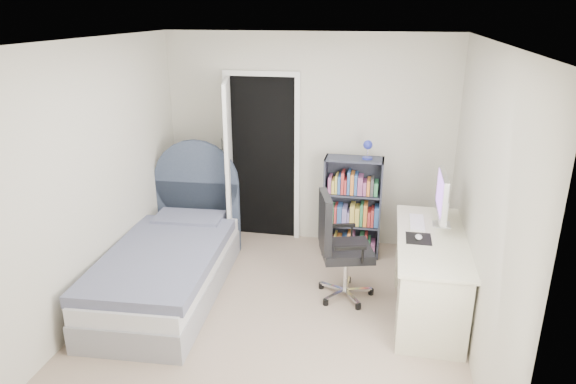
% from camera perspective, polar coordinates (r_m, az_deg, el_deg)
% --- Properties ---
extents(room_shell, '(3.50, 3.70, 2.60)m').
position_cam_1_polar(room_shell, '(4.43, -1.45, 0.13)').
color(room_shell, gray).
rests_on(room_shell, ground).
extents(door, '(0.92, 0.81, 2.06)m').
position_cam_1_polar(door, '(6.08, -5.23, 3.40)').
color(door, black).
rests_on(door, ground).
extents(bed, '(1.14, 2.23, 1.34)m').
position_cam_1_polar(bed, '(5.39, -12.95, -7.67)').
color(bed, gray).
rests_on(bed, ground).
extents(nightstand, '(0.35, 0.35, 0.53)m').
position_cam_1_polar(nightstand, '(6.50, -7.89, -2.02)').
color(nightstand, tan).
rests_on(nightstand, ground).
extents(floor_lamp, '(0.18, 0.18, 1.27)m').
position_cam_1_polar(floor_lamp, '(6.47, -6.97, -0.46)').
color(floor_lamp, silver).
rests_on(floor_lamp, ground).
extents(bookcase, '(0.65, 0.28, 1.38)m').
position_cam_1_polar(bookcase, '(5.96, 7.22, -2.08)').
color(bookcase, '#313543').
rests_on(bookcase, ground).
extents(desk, '(0.62, 1.56, 1.28)m').
position_cam_1_polar(desk, '(5.05, 15.39, -8.37)').
color(desk, beige).
rests_on(desk, ground).
extents(office_chair, '(0.60, 0.62, 1.09)m').
position_cam_1_polar(office_chair, '(5.02, 5.57, -5.54)').
color(office_chair, silver).
rests_on(office_chair, ground).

